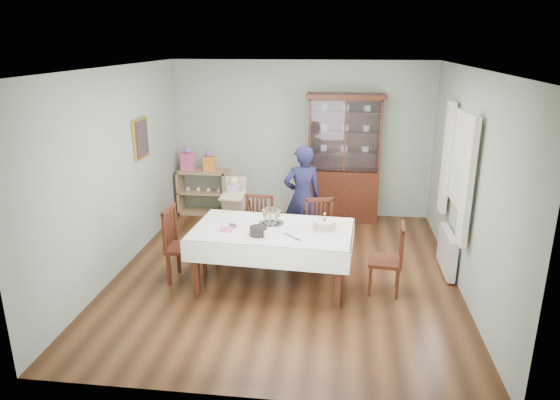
% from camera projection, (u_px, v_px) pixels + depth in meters
% --- Properties ---
extents(floor, '(5.00, 5.00, 0.00)m').
position_uv_depth(floor, '(285.00, 273.00, 6.77)').
color(floor, '#593319').
rests_on(floor, ground).
extents(room_shell, '(5.00, 5.00, 5.00)m').
position_uv_depth(room_shell, '(290.00, 142.00, 6.75)').
color(room_shell, '#9EAA99').
rests_on(room_shell, floor).
extents(dining_table, '(2.07, 1.27, 0.76)m').
position_uv_depth(dining_table, '(273.00, 256.00, 6.38)').
color(dining_table, '#4D2213').
rests_on(dining_table, floor).
extents(china_cabinet, '(1.30, 0.48, 2.18)m').
position_uv_depth(china_cabinet, '(344.00, 157.00, 8.47)').
color(china_cabinet, '#4D2213').
rests_on(china_cabinet, floor).
extents(sideboard, '(0.90, 0.38, 0.80)m').
position_uv_depth(sideboard, '(203.00, 192.00, 9.00)').
color(sideboard, tan).
rests_on(sideboard, floor).
extents(picture_frame, '(0.04, 0.48, 0.58)m').
position_uv_depth(picture_frame, '(141.00, 138.00, 7.27)').
color(picture_frame, gold).
rests_on(picture_frame, room_shell).
extents(window, '(0.04, 1.02, 1.22)m').
position_uv_depth(window, '(462.00, 161.00, 6.32)').
color(window, white).
rests_on(window, room_shell).
extents(curtain_left, '(0.07, 0.30, 1.55)m').
position_uv_depth(curtain_left, '(468.00, 182.00, 5.77)').
color(curtain_left, silver).
rests_on(curtain_left, room_shell).
extents(curtain_right, '(0.07, 0.30, 1.55)m').
position_uv_depth(curtain_right, '(447.00, 158.00, 6.95)').
color(curtain_right, silver).
rests_on(curtain_right, room_shell).
extents(radiator, '(0.10, 0.80, 0.55)m').
position_uv_depth(radiator, '(447.00, 251.00, 6.71)').
color(radiator, white).
rests_on(radiator, floor).
extents(chair_far_left, '(0.44, 0.44, 0.93)m').
position_uv_depth(chair_far_left, '(257.00, 242.00, 7.08)').
color(chair_far_left, '#4D2213').
rests_on(chair_far_left, floor).
extents(chair_far_right, '(0.48, 0.48, 0.92)m').
position_uv_depth(chair_far_right, '(320.00, 246.00, 6.96)').
color(chair_far_right, '#4D2213').
rests_on(chair_far_right, floor).
extents(chair_end_left, '(0.46, 0.46, 0.99)m').
position_uv_depth(chair_end_left, '(185.00, 259.00, 6.50)').
color(chair_end_left, '#4D2213').
rests_on(chair_end_left, floor).
extents(chair_end_right, '(0.44, 0.44, 0.89)m').
position_uv_depth(chair_end_right, '(386.00, 272.00, 6.20)').
color(chair_end_right, '#4D2213').
rests_on(chair_end_right, floor).
extents(woman, '(0.67, 0.55, 1.57)m').
position_uv_depth(woman, '(302.00, 197.00, 7.42)').
color(woman, black).
rests_on(woman, floor).
extents(high_chair, '(0.48, 0.48, 1.02)m').
position_uv_depth(high_chair, '(235.00, 215.00, 7.80)').
color(high_chair, black).
rests_on(high_chair, floor).
extents(champagne_tray, '(0.33, 0.33, 0.20)m').
position_uv_depth(champagne_tray, '(271.00, 220.00, 6.38)').
color(champagne_tray, silver).
rests_on(champagne_tray, dining_table).
extents(birthday_cake, '(0.32, 0.32, 0.22)m').
position_uv_depth(birthday_cake, '(324.00, 225.00, 6.20)').
color(birthday_cake, white).
rests_on(birthday_cake, dining_table).
extents(plate_stack_dark, '(0.27, 0.27, 0.10)m').
position_uv_depth(plate_stack_dark, '(258.00, 231.00, 6.04)').
color(plate_stack_dark, black).
rests_on(plate_stack_dark, dining_table).
extents(plate_stack_white, '(0.25, 0.25, 0.08)m').
position_uv_depth(plate_stack_white, '(272.00, 234.00, 5.97)').
color(plate_stack_white, white).
rests_on(plate_stack_white, dining_table).
extents(napkin_stack, '(0.15, 0.15, 0.02)m').
position_uv_depth(napkin_stack, '(226.00, 229.00, 6.20)').
color(napkin_stack, '#DF5284').
rests_on(napkin_stack, dining_table).
extents(cutlery, '(0.16, 0.19, 0.01)m').
position_uv_depth(cutlery, '(230.00, 225.00, 6.34)').
color(cutlery, silver).
rests_on(cutlery, dining_table).
extents(cake_knife, '(0.23, 0.23, 0.01)m').
position_uv_depth(cake_knife, '(292.00, 237.00, 5.97)').
color(cake_knife, silver).
rests_on(cake_knife, dining_table).
extents(gift_bag_pink, '(0.24, 0.17, 0.42)m').
position_uv_depth(gift_bag_pink, '(188.00, 160.00, 8.83)').
color(gift_bag_pink, '#DF5284').
rests_on(gift_bag_pink, sideboard).
extents(gift_bag_orange, '(0.21, 0.15, 0.37)m').
position_uv_depth(gift_bag_orange, '(209.00, 162.00, 8.79)').
color(gift_bag_orange, orange).
rests_on(gift_bag_orange, sideboard).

